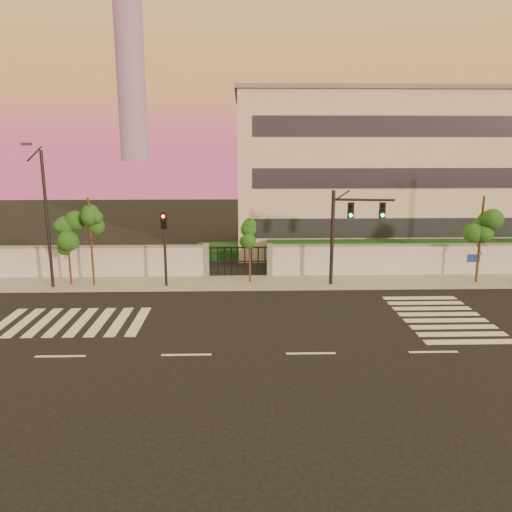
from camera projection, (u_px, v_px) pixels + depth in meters
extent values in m
plane|color=black|center=(311.00, 354.00, 20.09)|extent=(120.00, 120.00, 0.00)
cube|color=gray|center=(287.00, 282.00, 30.32)|extent=(60.00, 3.00, 0.15)
cube|color=silver|center=(6.00, 264.00, 31.10)|extent=(25.00, 0.30, 2.00)
cube|color=slate|center=(4.00, 247.00, 30.87)|extent=(25.00, 0.36, 0.12)
cube|color=silver|center=(511.00, 260.00, 31.99)|extent=(31.00, 0.30, 2.00)
cube|color=slate|center=(512.00, 244.00, 31.76)|extent=(31.00, 0.36, 0.12)
cube|color=slate|center=(206.00, 261.00, 31.42)|extent=(0.35, 0.35, 2.20)
cube|color=slate|center=(270.00, 260.00, 31.54)|extent=(0.35, 0.35, 2.20)
cube|color=#103510|center=(413.00, 254.00, 34.30)|extent=(20.00, 2.00, 1.80)
cube|color=#103510|center=(46.00, 259.00, 33.64)|extent=(12.00, 1.80, 1.40)
cube|color=#103510|center=(239.00, 252.00, 36.47)|extent=(6.00, 1.50, 1.20)
cube|color=beige|center=(386.00, 174.00, 40.52)|extent=(24.00, 12.00, 12.00)
cube|color=#262D38|center=(407.00, 228.00, 35.40)|extent=(22.00, 0.08, 1.40)
cube|color=#262D38|center=(410.00, 178.00, 34.64)|extent=(22.00, 0.08, 1.40)
cube|color=#262D38|center=(414.00, 126.00, 33.89)|extent=(22.00, 0.08, 1.40)
cube|color=slate|center=(390.00, 95.00, 39.21)|extent=(24.40, 12.40, 0.30)
cylinder|color=slate|center=(130.00, 61.00, 279.75)|extent=(16.00, 16.00, 110.00)
cube|color=silver|center=(5.00, 322.00, 23.60)|extent=(0.50, 4.00, 0.02)
cube|color=silver|center=(24.00, 322.00, 23.62)|extent=(0.50, 4.00, 0.02)
cube|color=silver|center=(43.00, 322.00, 23.65)|extent=(0.50, 4.00, 0.02)
cube|color=silver|center=(63.00, 322.00, 23.67)|extent=(0.50, 4.00, 0.02)
cube|color=silver|center=(82.00, 322.00, 23.70)|extent=(0.50, 4.00, 0.02)
cube|color=silver|center=(101.00, 322.00, 23.72)|extent=(0.50, 4.00, 0.02)
cube|color=silver|center=(120.00, 321.00, 23.75)|extent=(0.50, 4.00, 0.02)
cube|color=silver|center=(139.00, 321.00, 23.77)|extent=(0.50, 4.00, 0.02)
cube|color=silver|center=(471.00, 342.00, 21.26)|extent=(4.00, 0.50, 0.02)
cube|color=silver|center=(462.00, 334.00, 22.13)|extent=(4.00, 0.50, 0.02)
cube|color=silver|center=(453.00, 327.00, 23.01)|extent=(4.00, 0.50, 0.02)
cube|color=silver|center=(446.00, 320.00, 23.89)|extent=(4.00, 0.50, 0.02)
cube|color=silver|center=(438.00, 314.00, 24.77)|extent=(4.00, 0.50, 0.02)
cube|color=silver|center=(432.00, 308.00, 25.65)|extent=(4.00, 0.50, 0.02)
cube|color=silver|center=(425.00, 303.00, 26.53)|extent=(4.00, 0.50, 0.02)
cube|color=silver|center=(419.00, 298.00, 27.41)|extent=(4.00, 0.50, 0.02)
cube|color=silver|center=(60.00, 356.00, 19.81)|extent=(2.00, 0.15, 0.01)
cube|color=silver|center=(186.00, 355.00, 19.94)|extent=(2.00, 0.15, 0.01)
cube|color=silver|center=(311.00, 353.00, 20.08)|extent=(2.00, 0.15, 0.01)
cube|color=silver|center=(433.00, 352.00, 20.22)|extent=(2.00, 0.15, 0.01)
cylinder|color=#382314|center=(69.00, 252.00, 29.22)|extent=(0.12, 0.12, 4.21)
sphere|color=#1A4A15|center=(67.00, 231.00, 28.94)|extent=(1.15, 1.15, 1.15)
sphere|color=#1A4A15|center=(75.00, 241.00, 29.29)|extent=(0.87, 0.87, 0.87)
sphere|color=#1A4A15|center=(61.00, 238.00, 28.87)|extent=(0.83, 0.83, 0.83)
cylinder|color=#382314|center=(91.00, 244.00, 28.89)|extent=(0.12, 0.12, 5.30)
sphere|color=#1A4A15|center=(89.00, 216.00, 28.55)|extent=(1.11, 1.11, 1.11)
sphere|color=#1A4A15|center=(97.00, 229.00, 28.92)|extent=(0.85, 0.85, 0.85)
sphere|color=#1A4A15|center=(84.00, 226.00, 28.50)|extent=(0.81, 0.81, 0.81)
cylinder|color=#382314|center=(250.00, 251.00, 29.83)|extent=(0.12, 0.12, 4.03)
sphere|color=#1A4A15|center=(250.00, 231.00, 29.57)|extent=(1.12, 1.12, 1.12)
sphere|color=#1A4A15|center=(256.00, 241.00, 29.91)|extent=(0.86, 0.86, 0.86)
sphere|color=#1A4A15|center=(245.00, 239.00, 29.50)|extent=(0.82, 0.82, 0.82)
cylinder|color=#382314|center=(480.00, 241.00, 29.64)|extent=(0.13, 0.13, 5.34)
sphere|color=#1A4A15|center=(482.00, 214.00, 29.29)|extent=(1.23, 1.23, 1.23)
sphere|color=#1A4A15|center=(486.00, 227.00, 29.69)|extent=(0.94, 0.94, 0.94)
sphere|color=#1A4A15|center=(477.00, 224.00, 29.23)|extent=(0.90, 0.90, 0.90)
cylinder|color=black|center=(332.00, 239.00, 29.14)|extent=(0.22, 0.22, 5.71)
cylinder|color=black|center=(364.00, 200.00, 28.70)|extent=(3.48, 0.62, 0.15)
cube|color=black|center=(351.00, 210.00, 28.75)|extent=(0.32, 0.17, 0.83)
sphere|color=#0CF259|center=(351.00, 215.00, 28.70)|extent=(0.18, 0.18, 0.18)
cube|color=black|center=(382.00, 210.00, 28.81)|extent=(0.32, 0.17, 0.83)
sphere|color=#0CF259|center=(383.00, 215.00, 28.75)|extent=(0.18, 0.18, 0.18)
cylinder|color=black|center=(165.00, 250.00, 28.89)|extent=(0.16, 0.16, 4.61)
cube|color=black|center=(164.00, 221.00, 28.47)|extent=(0.36, 0.18, 0.92)
sphere|color=red|center=(163.00, 216.00, 28.30)|extent=(0.20, 0.20, 0.20)
cylinder|color=black|center=(47.00, 222.00, 28.28)|extent=(0.18, 0.18, 7.98)
cylinder|color=black|center=(34.00, 154.00, 26.59)|extent=(0.10, 1.91, 0.78)
cube|color=#3F3F44|center=(26.00, 144.00, 25.60)|extent=(0.50, 0.25, 0.15)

